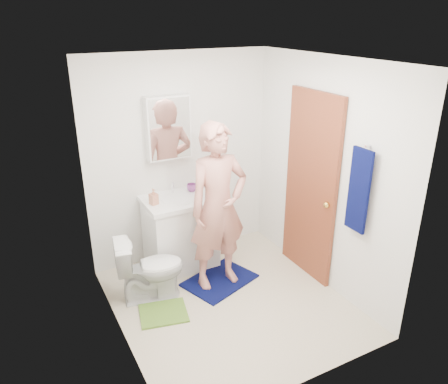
{
  "coord_description": "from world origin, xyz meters",
  "views": [
    {
      "loc": [
        -1.8,
        -3.26,
        2.76
      ],
      "look_at": [
        0.07,
        0.25,
        1.12
      ],
      "focal_mm": 35.0,
      "sensor_mm": 36.0,
      "label": 1
    }
  ],
  "objects_px": {
    "toilet": "(150,268)",
    "soap_dispenser": "(154,197)",
    "toothbrush_cup": "(192,188)",
    "vanity_cabinet": "(180,234)",
    "man": "(218,207)",
    "towel": "(359,191)",
    "medicine_cabinet": "(168,128)"
  },
  "relations": [
    {
      "from": "soap_dispenser",
      "to": "toothbrush_cup",
      "type": "distance_m",
      "value": 0.53
    },
    {
      "from": "toilet",
      "to": "soap_dispenser",
      "type": "xyz_separation_m",
      "value": [
        0.22,
        0.42,
        0.6
      ]
    },
    {
      "from": "towel",
      "to": "man",
      "type": "height_order",
      "value": "man"
    },
    {
      "from": "man",
      "to": "vanity_cabinet",
      "type": "bearing_deg",
      "value": 109.93
    },
    {
      "from": "toilet",
      "to": "man",
      "type": "height_order",
      "value": "man"
    },
    {
      "from": "towel",
      "to": "toothbrush_cup",
      "type": "relative_size",
      "value": 7.09
    },
    {
      "from": "vanity_cabinet",
      "to": "toothbrush_cup",
      "type": "height_order",
      "value": "toothbrush_cup"
    },
    {
      "from": "towel",
      "to": "toilet",
      "type": "relative_size",
      "value": 1.16
    },
    {
      "from": "man",
      "to": "toilet",
      "type": "bearing_deg",
      "value": 170.67
    },
    {
      "from": "toothbrush_cup",
      "to": "towel",
      "type": "bearing_deg",
      "value": -58.89
    },
    {
      "from": "vanity_cabinet",
      "to": "man",
      "type": "bearing_deg",
      "value": -68.6
    },
    {
      "from": "toothbrush_cup",
      "to": "vanity_cabinet",
      "type": "bearing_deg",
      "value": -150.01
    },
    {
      "from": "toilet",
      "to": "vanity_cabinet",
      "type": "bearing_deg",
      "value": -39.51
    },
    {
      "from": "toothbrush_cup",
      "to": "toilet",
      "type": "bearing_deg",
      "value": -142.42
    },
    {
      "from": "medicine_cabinet",
      "to": "toothbrush_cup",
      "type": "bearing_deg",
      "value": -26.18
    },
    {
      "from": "medicine_cabinet",
      "to": "soap_dispenser",
      "type": "bearing_deg",
      "value": -139.95
    },
    {
      "from": "vanity_cabinet",
      "to": "man",
      "type": "distance_m",
      "value": 0.78
    },
    {
      "from": "toilet",
      "to": "soap_dispenser",
      "type": "distance_m",
      "value": 0.76
    },
    {
      "from": "medicine_cabinet",
      "to": "soap_dispenser",
      "type": "xyz_separation_m",
      "value": [
        -0.3,
        -0.25,
        -0.66
      ]
    },
    {
      "from": "towel",
      "to": "vanity_cabinet",
      "type": "bearing_deg",
      "value": 128.47
    },
    {
      "from": "medicine_cabinet",
      "to": "toilet",
      "type": "bearing_deg",
      "value": -128.03
    },
    {
      "from": "medicine_cabinet",
      "to": "man",
      "type": "xyz_separation_m",
      "value": [
        0.21,
        -0.77,
        -0.69
      ]
    },
    {
      "from": "toothbrush_cup",
      "to": "man",
      "type": "bearing_deg",
      "value": -89.78
    },
    {
      "from": "man",
      "to": "medicine_cabinet",
      "type": "bearing_deg",
      "value": 104.02
    },
    {
      "from": "toilet",
      "to": "man",
      "type": "bearing_deg",
      "value": -87.64
    },
    {
      "from": "vanity_cabinet",
      "to": "soap_dispenser",
      "type": "distance_m",
      "value": 0.62
    },
    {
      "from": "vanity_cabinet",
      "to": "man",
      "type": "height_order",
      "value": "man"
    },
    {
      "from": "towel",
      "to": "toilet",
      "type": "bearing_deg",
      "value": 148.5
    },
    {
      "from": "vanity_cabinet",
      "to": "towel",
      "type": "relative_size",
      "value": 1.0
    },
    {
      "from": "soap_dispenser",
      "to": "man",
      "type": "height_order",
      "value": "man"
    },
    {
      "from": "medicine_cabinet",
      "to": "vanity_cabinet",
      "type": "bearing_deg",
      "value": -90.0
    },
    {
      "from": "toilet",
      "to": "toothbrush_cup",
      "type": "distance_m",
      "value": 1.08
    }
  ]
}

